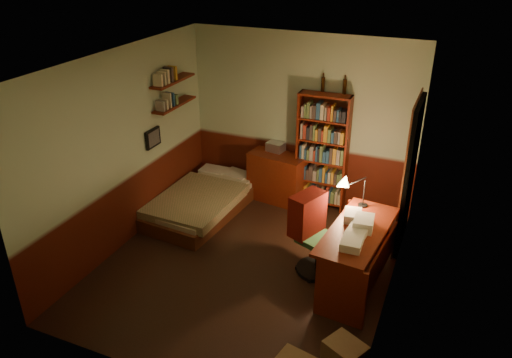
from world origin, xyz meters
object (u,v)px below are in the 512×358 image
at_px(bed, 202,194).
at_px(office_chair, 319,239).
at_px(dresser, 277,177).
at_px(desk, 355,257).
at_px(bookshelf, 322,152).
at_px(cardboard_box_b, 345,354).
at_px(mini_stereo, 276,147).
at_px(desk_lamp, 365,187).

height_order(bed, office_chair, office_chair).
height_order(dresser, desk, dresser).
xyz_separation_m(dresser, office_chair, (1.14, -1.58, 0.09)).
relative_size(bed, bookshelf, 1.07).
bearing_deg(dresser, desk, -37.36).
height_order(dresser, cardboard_box_b, dresser).
bearing_deg(mini_stereo, bookshelf, 7.44).
bearing_deg(desk, desk_lamp, 102.89).
bearing_deg(mini_stereo, desk_lamp, -26.14).
relative_size(dresser, desk_lamp, 1.66).
bearing_deg(bed, dresser, 46.18).
height_order(bookshelf, desk_lamp, bookshelf).
xyz_separation_m(bed, bookshelf, (1.58, 0.88, 0.61)).
distance_m(dresser, desk, 2.31).
relative_size(mini_stereo, bookshelf, 0.15).
bearing_deg(bed, bookshelf, 34.14).
xyz_separation_m(bookshelf, desk, (0.94, -1.74, -0.51)).
bearing_deg(desk_lamp, cardboard_box_b, -104.31).
bearing_deg(bed, cardboard_box_b, -32.92).
height_order(mini_stereo, cardboard_box_b, mini_stereo).
xyz_separation_m(desk_lamp, office_chair, (-0.40, -0.50, -0.56)).
height_order(desk_lamp, office_chair, desk_lamp).
distance_m(desk, cardboard_box_b, 1.32).
bearing_deg(office_chair, bed, -178.74).
distance_m(mini_stereo, desk_lamp, 2.03).
height_order(bed, bookshelf, bookshelf).
bearing_deg(mini_stereo, office_chair, -43.84).
xyz_separation_m(mini_stereo, cardboard_box_b, (1.91, -3.06, -0.72)).
relative_size(bed, office_chair, 2.00).
distance_m(bed, desk_lamp, 2.58).
bearing_deg(office_chair, dresser, 148.06).
bearing_deg(desk_lamp, desk, -106.03).
bearing_deg(desk, bed, 167.12).
distance_m(bookshelf, cardboard_box_b, 3.32).
xyz_separation_m(mini_stereo, office_chair, (1.23, -1.71, -0.37)).
height_order(bookshelf, cardboard_box_b, bookshelf).
relative_size(office_chair, cardboard_box_b, 2.61).
relative_size(dresser, mini_stereo, 3.35).
bearing_deg(bed, desk, -13.69).
bearing_deg(bookshelf, office_chair, -75.25).
distance_m(bookshelf, desk, 2.04).
bearing_deg(desk, office_chair, 177.60).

